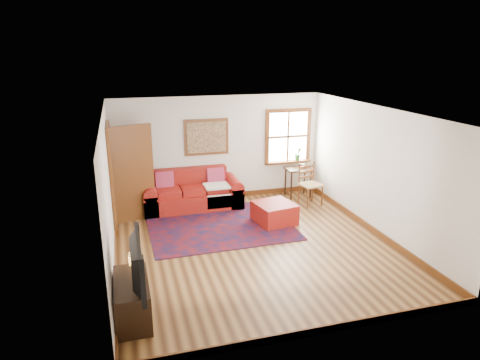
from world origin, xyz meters
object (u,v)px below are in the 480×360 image
object	(u,v)px
red_leather_sofa	(192,195)
side_table	(298,173)
ladder_back_chair	(309,182)
media_cabinet	(132,299)
red_ottoman	(274,213)

from	to	relation	value
red_leather_sofa	side_table	size ratio (longest dim) A/B	3.06
ladder_back_chair	media_cabinet	world-z (taller)	ladder_back_chair
red_leather_sofa	media_cabinet	bearing A→B (deg)	-110.60
ladder_back_chair	red_ottoman	bearing A→B (deg)	-143.97
ladder_back_chair	media_cabinet	bearing A→B (deg)	-140.38
red_ottoman	media_cabinet	bearing A→B (deg)	-149.88
side_table	media_cabinet	size ratio (longest dim) A/B	0.72
red_leather_sofa	ladder_back_chair	world-z (taller)	ladder_back_chair
side_table	ladder_back_chair	xyz separation A→B (m)	(0.04, -0.56, -0.07)
red_ottoman	media_cabinet	world-z (taller)	media_cabinet
red_ottoman	side_table	size ratio (longest dim) A/B	1.04
side_table	red_ottoman	bearing A→B (deg)	-128.72
ladder_back_chair	red_leather_sofa	bearing A→B (deg)	168.51
media_cabinet	red_ottoman	bearing A→B (deg)	40.93
media_cabinet	ladder_back_chair	bearing A→B (deg)	39.62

